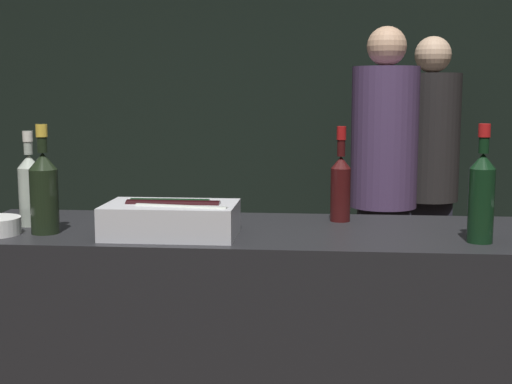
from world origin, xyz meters
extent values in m
cube|color=black|center=(0.00, 2.72, 1.40)|extent=(6.40, 0.06, 2.80)
cube|color=black|center=(0.00, 0.32, 0.50)|extent=(1.97, 0.63, 0.99)
cube|color=silver|center=(-0.25, 0.17, 1.05)|extent=(0.41, 0.26, 0.10)
cylinder|color=#B2B7AD|center=(-0.21, 0.12, 1.07)|extent=(0.30, 0.11, 0.06)
cylinder|color=black|center=(-0.25, 0.17, 1.07)|extent=(0.30, 0.08, 0.08)
cylinder|color=black|center=(-0.27, 0.23, 1.07)|extent=(0.26, 0.07, 0.07)
cylinder|color=silver|center=(-0.25, 0.55, 1.02)|extent=(0.08, 0.08, 0.05)
sphere|color=#EFB256|center=(-0.25, 0.55, 1.02)|extent=(0.04, 0.04, 0.04)
cylinder|color=#9EA899|center=(-0.77, 0.31, 1.09)|extent=(0.08, 0.08, 0.20)
cone|color=#9EA899|center=(-0.77, 0.31, 1.21)|extent=(0.08, 0.08, 0.05)
cylinder|color=#9EA899|center=(-0.77, 0.31, 1.28)|extent=(0.03, 0.03, 0.08)
cylinder|color=silver|center=(-0.77, 0.31, 1.30)|extent=(0.03, 0.03, 0.04)
cylinder|color=black|center=(0.70, 0.16, 1.11)|extent=(0.08, 0.08, 0.23)
cone|color=black|center=(0.70, 0.16, 1.24)|extent=(0.08, 0.08, 0.05)
cylinder|color=black|center=(0.70, 0.16, 1.31)|extent=(0.03, 0.03, 0.09)
cylinder|color=red|center=(0.70, 0.16, 1.33)|extent=(0.04, 0.04, 0.04)
cylinder|color=black|center=(-0.67, 0.18, 1.10)|extent=(0.09, 0.09, 0.21)
cone|color=black|center=(-0.67, 0.18, 1.23)|extent=(0.09, 0.09, 0.05)
cylinder|color=black|center=(-0.67, 0.18, 1.30)|extent=(0.03, 0.03, 0.09)
cylinder|color=gold|center=(-0.67, 0.18, 1.33)|extent=(0.04, 0.04, 0.04)
cylinder|color=#380F0F|center=(0.29, 0.49, 1.09)|extent=(0.07, 0.07, 0.19)
cone|color=#380F0F|center=(0.29, 0.49, 1.20)|extent=(0.07, 0.07, 0.04)
cylinder|color=#380F0F|center=(0.29, 0.49, 1.28)|extent=(0.03, 0.03, 0.10)
cylinder|color=maroon|center=(0.29, 0.49, 1.30)|extent=(0.03, 0.03, 0.05)
cube|color=black|center=(0.56, 1.86, 0.41)|extent=(0.27, 0.20, 0.83)
cylinder|color=#473356|center=(0.56, 1.86, 1.20)|extent=(0.36, 0.36, 0.75)
sphere|color=tan|center=(0.56, 1.86, 1.68)|extent=(0.21, 0.21, 0.21)
cube|color=black|center=(0.85, 2.22, 0.41)|extent=(0.25, 0.19, 0.81)
cylinder|color=black|center=(0.85, 2.22, 1.18)|extent=(0.34, 0.34, 0.74)
sphere|color=beige|center=(0.85, 2.22, 1.66)|extent=(0.21, 0.21, 0.21)
camera|label=1|loc=(0.22, -2.01, 1.45)|focal=50.00mm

